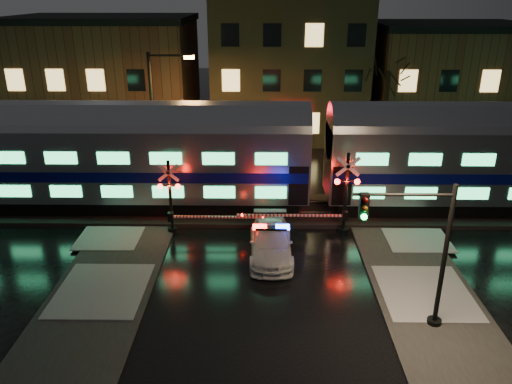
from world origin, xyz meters
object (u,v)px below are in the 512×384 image
at_px(police_car, 271,242).
at_px(traffic_light, 420,255).
at_px(streetlight, 157,112).
at_px(crossing_signal_left, 178,205).
at_px(crossing_signal_right, 338,202).

xyz_separation_m(police_car, traffic_light, (5.00, -5.15, 2.25)).
bearing_deg(streetlight, police_car, -53.03).
distance_m(police_car, streetlight, 11.78).
height_order(police_car, traffic_light, traffic_light).
bearing_deg(streetlight, crossing_signal_left, -72.46).
distance_m(police_car, traffic_light, 7.52).
xyz_separation_m(crossing_signal_left, traffic_light, (9.55, -7.31, 1.36)).
bearing_deg(police_car, streetlight, 126.54).
height_order(crossing_signal_left, traffic_light, traffic_light).
height_order(traffic_light, streetlight, streetlight).
height_order(police_car, crossing_signal_right, crossing_signal_right).
distance_m(crossing_signal_left, traffic_light, 12.10).
xyz_separation_m(crossing_signal_right, crossing_signal_left, (-7.85, -0.01, -0.19)).
xyz_separation_m(police_car, crossing_signal_left, (-4.55, 2.16, 0.88)).
relative_size(police_car, crossing_signal_left, 0.88).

